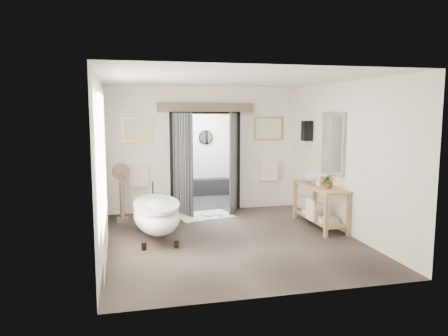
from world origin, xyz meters
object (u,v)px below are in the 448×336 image
at_px(vanity, 319,202).
at_px(basin, 315,179).
at_px(clawfoot_tub, 157,214).
at_px(rug, 204,216).

bearing_deg(vanity, basin, 87.09).
height_order(clawfoot_tub, rug, clawfoot_tub).
xyz_separation_m(clawfoot_tub, basin, (3.28, 0.30, 0.50)).
distance_m(vanity, rug, 2.59).
xyz_separation_m(clawfoot_tub, vanity, (3.27, 0.03, 0.06)).
distance_m(clawfoot_tub, rug, 1.93).
height_order(vanity, rug, vanity).
bearing_deg(rug, basin, -28.93).
bearing_deg(basin, vanity, -93.99).
xyz_separation_m(vanity, rug, (-2.10, 1.44, -0.50)).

